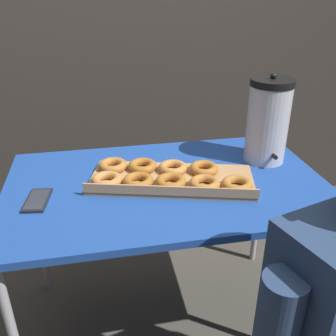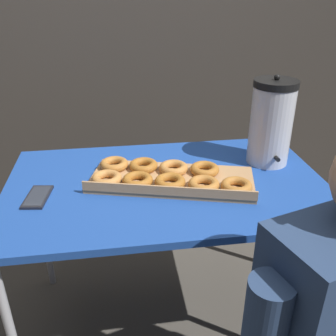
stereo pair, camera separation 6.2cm
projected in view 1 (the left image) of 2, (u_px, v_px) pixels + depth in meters
name	position (u px, v px, depth m)	size (l,w,h in m)	color
ground_plane	(167.00, 319.00, 1.82)	(12.00, 12.00, 0.00)	#4C473F
back_wall	(131.00, 6.00, 2.16)	(6.00, 0.11, 2.67)	#38332D
folding_table	(166.00, 193.00, 1.50)	(1.25, 0.76, 0.76)	#1E479E
donut_box	(168.00, 177.00, 1.46)	(0.68, 0.43, 0.05)	tan
coffee_urn	(268.00, 121.00, 1.58)	(0.18, 0.20, 0.38)	silver
cell_phone	(37.00, 200.00, 1.34)	(0.10, 0.16, 0.01)	black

